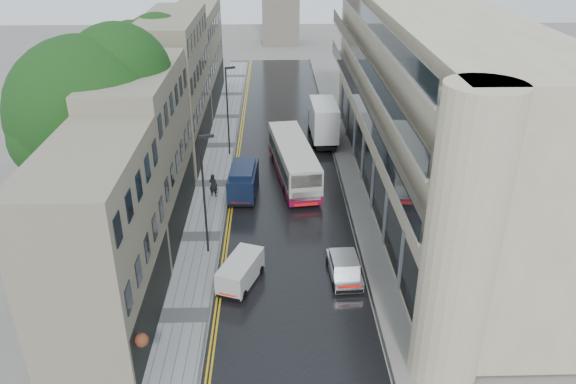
{
  "coord_description": "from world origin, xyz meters",
  "views": [
    {
      "loc": [
        -0.9,
        -13.56,
        19.79
      ],
      "look_at": [
        -0.04,
        18.0,
        3.99
      ],
      "focal_mm": 35.0,
      "sensor_mm": 36.0,
      "label": 1
    }
  ],
  "objects_px": {
    "lamp_post_far": "(228,112)",
    "silver_hatchback": "(335,281)",
    "tree_near": "(90,139)",
    "white_van": "(220,281)",
    "tree_far": "(140,91)",
    "cream_bus": "(285,178)",
    "white_lorry": "(314,127)",
    "lamp_post_near": "(204,197)",
    "navy_van": "(229,189)",
    "pedestrian": "(213,185)"
  },
  "relations": [
    {
      "from": "cream_bus",
      "to": "silver_hatchback",
      "type": "height_order",
      "value": "cream_bus"
    },
    {
      "from": "white_lorry",
      "to": "tree_far",
      "type": "bearing_deg",
      "value": -173.19
    },
    {
      "from": "lamp_post_near",
      "to": "lamp_post_far",
      "type": "bearing_deg",
      "value": 73.93
    },
    {
      "from": "silver_hatchback",
      "to": "lamp_post_near",
      "type": "relative_size",
      "value": 0.48
    },
    {
      "from": "cream_bus",
      "to": "white_lorry",
      "type": "xyz_separation_m",
      "value": [
        2.85,
        9.95,
        0.46
      ]
    },
    {
      "from": "tree_near",
      "to": "tree_far",
      "type": "relative_size",
      "value": 1.11
    },
    {
      "from": "cream_bus",
      "to": "white_lorry",
      "type": "distance_m",
      "value": 10.36
    },
    {
      "from": "white_lorry",
      "to": "lamp_post_far",
      "type": "distance_m",
      "value": 8.14
    },
    {
      "from": "lamp_post_far",
      "to": "pedestrian",
      "type": "bearing_deg",
      "value": -113.63
    },
    {
      "from": "lamp_post_near",
      "to": "lamp_post_far",
      "type": "xyz_separation_m",
      "value": [
        0.33,
        16.28,
        -0.02
      ]
    },
    {
      "from": "white_lorry",
      "to": "white_van",
      "type": "height_order",
      "value": "white_lorry"
    },
    {
      "from": "silver_hatchback",
      "to": "white_lorry",
      "type": "bearing_deg",
      "value": 86.46
    },
    {
      "from": "tree_near",
      "to": "white_lorry",
      "type": "bearing_deg",
      "value": 44.82
    },
    {
      "from": "tree_near",
      "to": "white_van",
      "type": "distance_m",
      "value": 12.57
    },
    {
      "from": "white_lorry",
      "to": "navy_van",
      "type": "xyz_separation_m",
      "value": [
        -7.11,
        -11.23,
        -0.71
      ]
    },
    {
      "from": "cream_bus",
      "to": "pedestrian",
      "type": "xyz_separation_m",
      "value": [
        -5.53,
        -0.08,
        -0.49
      ]
    },
    {
      "from": "tree_far",
      "to": "silver_hatchback",
      "type": "bearing_deg",
      "value": -53.63
    },
    {
      "from": "tree_far",
      "to": "white_lorry",
      "type": "relative_size",
      "value": 1.65
    },
    {
      "from": "tree_far",
      "to": "cream_bus",
      "type": "distance_m",
      "value": 15.16
    },
    {
      "from": "lamp_post_far",
      "to": "navy_van",
      "type": "bearing_deg",
      "value": -105.53
    },
    {
      "from": "silver_hatchback",
      "to": "pedestrian",
      "type": "distance_m",
      "value": 14.65
    },
    {
      "from": "navy_van",
      "to": "pedestrian",
      "type": "distance_m",
      "value": 1.76
    },
    {
      "from": "tree_far",
      "to": "silver_hatchback",
      "type": "relative_size",
      "value": 3.27
    },
    {
      "from": "tree_far",
      "to": "white_van",
      "type": "distance_m",
      "value": 22.31
    },
    {
      "from": "white_lorry",
      "to": "lamp_post_near",
      "type": "height_order",
      "value": "lamp_post_near"
    },
    {
      "from": "tree_near",
      "to": "pedestrian",
      "type": "height_order",
      "value": "tree_near"
    },
    {
      "from": "cream_bus",
      "to": "lamp_post_far",
      "type": "distance_m",
      "value": 10.0
    },
    {
      "from": "silver_hatchback",
      "to": "navy_van",
      "type": "height_order",
      "value": "navy_van"
    },
    {
      "from": "silver_hatchback",
      "to": "lamp_post_near",
      "type": "xyz_separation_m",
      "value": [
        -7.77,
        4.35,
        3.35
      ]
    },
    {
      "from": "white_van",
      "to": "navy_van",
      "type": "bearing_deg",
      "value": 111.75
    },
    {
      "from": "white_lorry",
      "to": "pedestrian",
      "type": "height_order",
      "value": "white_lorry"
    },
    {
      "from": "white_van",
      "to": "tree_near",
      "type": "bearing_deg",
      "value": 160.58
    },
    {
      "from": "tree_near",
      "to": "lamp_post_far",
      "type": "distance_m",
      "value": 15.86
    },
    {
      "from": "tree_far",
      "to": "lamp_post_near",
      "type": "xyz_separation_m",
      "value": [
        6.97,
        -15.66,
        -2.15
      ]
    },
    {
      "from": "tree_far",
      "to": "white_van",
      "type": "height_order",
      "value": "tree_far"
    },
    {
      "from": "tree_near",
      "to": "cream_bus",
      "type": "distance_m",
      "value": 14.56
    },
    {
      "from": "white_lorry",
      "to": "tree_near",
      "type": "bearing_deg",
      "value": -136.75
    },
    {
      "from": "lamp_post_far",
      "to": "silver_hatchback",
      "type": "bearing_deg",
      "value": -89.29
    },
    {
      "from": "tree_near",
      "to": "lamp_post_far",
      "type": "bearing_deg",
      "value": 60.86
    },
    {
      "from": "cream_bus",
      "to": "lamp_post_near",
      "type": "height_order",
      "value": "lamp_post_near"
    },
    {
      "from": "tree_near",
      "to": "lamp_post_near",
      "type": "relative_size",
      "value": 1.75
    },
    {
      "from": "cream_bus",
      "to": "tree_near",
      "type": "bearing_deg",
      "value": -164.96
    },
    {
      "from": "tree_near",
      "to": "pedestrian",
      "type": "distance_m",
      "value": 10.47
    },
    {
      "from": "white_lorry",
      "to": "lamp_post_near",
      "type": "distance_m",
      "value": 19.71
    },
    {
      "from": "tree_near",
      "to": "silver_hatchback",
      "type": "xyz_separation_m",
      "value": [
        15.04,
        -7.01,
        -6.21
      ]
    },
    {
      "from": "tree_far",
      "to": "pedestrian",
      "type": "relative_size",
      "value": 6.69
    },
    {
      "from": "tree_far",
      "to": "navy_van",
      "type": "xyz_separation_m",
      "value": [
        7.9,
        -9.01,
        -4.94
      ]
    },
    {
      "from": "pedestrian",
      "to": "navy_van",
      "type": "bearing_deg",
      "value": 154.31
    },
    {
      "from": "silver_hatchback",
      "to": "lamp_post_near",
      "type": "distance_m",
      "value": 9.52
    },
    {
      "from": "silver_hatchback",
      "to": "white_van",
      "type": "distance_m",
      "value": 6.62
    }
  ]
}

